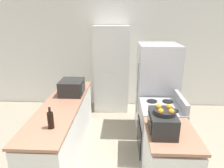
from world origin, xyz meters
The scene contains 10 objects.
wall_back centered at (0.00, 3.34, 1.30)m, with size 7.00×0.06×2.60m.
counter_left centered at (-0.78, 1.27, 0.43)m, with size 0.60×2.35×0.89m.
counter_right centered at (0.78, 0.49, 0.43)m, with size 0.60×0.79×0.89m.
pantry_cabinet centered at (-0.07, 3.03, 1.01)m, with size 0.81×0.55×2.03m.
stove centered at (0.80, 1.26, 0.45)m, with size 0.66×0.70×1.05m.
refrigerator centered at (0.84, 2.04, 0.87)m, with size 0.75×0.78×1.75m.
microwave centered at (-0.71, 1.70, 1.02)m, with size 0.40×0.44×0.26m.
wine_bottle centered at (-0.70, 0.54, 1.00)m, with size 0.08×0.08×0.28m.
toaster_oven centered at (0.66, 0.51, 1.01)m, with size 0.30×0.43×0.25m.
fruit_bowl centered at (0.67, 0.49, 1.17)m, with size 0.25×0.25×0.09m.
Camera 1 is at (0.16, -1.62, 2.20)m, focal length 32.00 mm.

